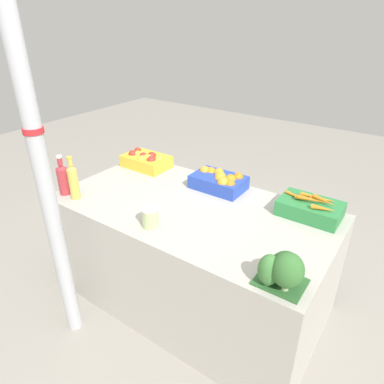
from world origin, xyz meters
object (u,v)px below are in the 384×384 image
object	(u,v)px
orange_crate	(220,181)
broccoli_pile	(283,269)
juice_bottle_ruby	(63,178)
juice_bottle_golden	(73,181)
support_pole	(37,148)
apple_crate	(146,160)
carrot_crate	(310,208)
pickle_jar	(150,217)

from	to	relation	value
orange_crate	broccoli_pile	distance (m)	1.00
orange_crate	juice_bottle_ruby	distance (m)	1.06
juice_bottle_ruby	juice_bottle_golden	distance (m)	0.11
support_pole	juice_bottle_ruby	xyz separation A→B (m)	(-0.31, 0.31, -0.37)
apple_crate	carrot_crate	world-z (taller)	carrot_crate
carrot_crate	broccoli_pile	bearing A→B (deg)	-82.28
carrot_crate	juice_bottle_ruby	world-z (taller)	juice_bottle_ruby
carrot_crate	support_pole	bearing A→B (deg)	-139.45
broccoli_pile	pickle_jar	xyz separation A→B (m)	(-0.81, 0.04, -0.03)
broccoli_pile	juice_bottle_golden	world-z (taller)	juice_bottle_golden
apple_crate	support_pole	bearing A→B (deg)	-79.95
carrot_crate	broccoli_pile	xyz separation A→B (m)	(0.09, -0.68, 0.04)
orange_crate	pickle_jar	xyz separation A→B (m)	(-0.08, -0.64, -0.00)
juice_bottle_golden	carrot_crate	bearing A→B (deg)	26.30
support_pole	broccoli_pile	bearing A→B (deg)	13.70
carrot_crate	broccoli_pile	size ratio (longest dim) A/B	1.65
orange_crate	support_pole	bearing A→B (deg)	-117.34
support_pole	juice_bottle_golden	xyz separation A→B (m)	(-0.21, 0.31, -0.36)
pickle_jar	juice_bottle_ruby	bearing A→B (deg)	-178.03
support_pole	carrot_crate	xyz separation A→B (m)	(1.14, 0.98, -0.43)
juice_bottle_ruby	pickle_jar	bearing A→B (deg)	1.97
support_pole	apple_crate	size ratio (longest dim) A/B	6.93
support_pole	juice_bottle_ruby	world-z (taller)	support_pole
carrot_crate	juice_bottle_golden	bearing A→B (deg)	-153.70
broccoli_pile	juice_bottle_ruby	distance (m)	1.55
support_pole	juice_bottle_ruby	size ratio (longest dim) A/B	9.10
orange_crate	pickle_jar	distance (m)	0.65
juice_bottle_ruby	pickle_jar	xyz separation A→B (m)	(0.74, 0.03, -0.05)
pickle_jar	orange_crate	bearing A→B (deg)	83.14
apple_crate	pickle_jar	bearing A→B (deg)	-46.67
support_pole	carrot_crate	bearing A→B (deg)	40.55
apple_crate	broccoli_pile	distance (m)	1.56
apple_crate	orange_crate	bearing A→B (deg)	0.34
support_pole	carrot_crate	size ratio (longest dim) A/B	6.93
orange_crate	broccoli_pile	size ratio (longest dim) A/B	1.65
apple_crate	orange_crate	xyz separation A→B (m)	(0.68, 0.00, 0.00)
broccoli_pile	juice_bottle_ruby	bearing A→B (deg)	179.61
orange_crate	carrot_crate	world-z (taller)	same
broccoli_pile	juice_bottle_golden	size ratio (longest dim) A/B	0.75
juice_bottle_golden	orange_crate	bearing A→B (deg)	43.17
orange_crate	pickle_jar	size ratio (longest dim) A/B	3.06
juice_bottle_ruby	juice_bottle_golden	size ratio (longest dim) A/B	0.94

